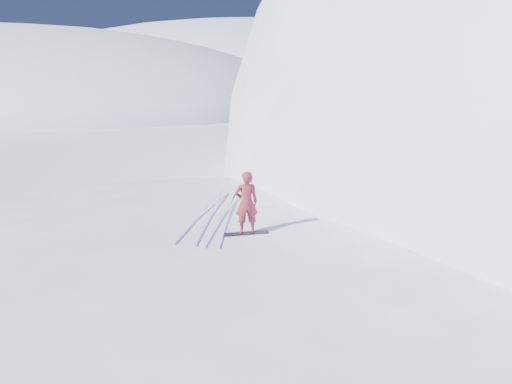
# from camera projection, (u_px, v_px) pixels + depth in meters

# --- Properties ---
(ground) EXTENTS (400.00, 400.00, 0.00)m
(ground) POSITION_uv_depth(u_px,v_px,m) (212.00, 359.00, 12.25)
(ground) COLOR white
(ground) RESTS_ON ground
(near_ridge) EXTENTS (36.00, 28.00, 4.80)m
(near_ridge) POSITION_uv_depth(u_px,v_px,m) (277.00, 309.00, 14.71)
(near_ridge) COLOR white
(near_ridge) RESTS_ON ground
(peak_shoulder) EXTENTS (28.00, 24.00, 18.00)m
(peak_shoulder) POSITION_uv_depth(u_px,v_px,m) (492.00, 192.00, 27.67)
(peak_shoulder) COLOR white
(peak_shoulder) RESTS_ON ground
(far_ridge_c) EXTENTS (140.00, 90.00, 36.00)m
(far_ridge_c) POSITION_uv_depth(u_px,v_px,m) (233.00, 89.00, 124.53)
(far_ridge_c) COLOR white
(far_ridge_c) RESTS_ON ground
(wind_bumps) EXTENTS (16.00, 14.40, 1.00)m
(wind_bumps) POSITION_uv_depth(u_px,v_px,m) (222.00, 315.00, 14.35)
(wind_bumps) COLOR white
(wind_bumps) RESTS_ON ground
(snowboard) EXTENTS (1.37, 0.90, 0.02)m
(snowboard) POSITION_uv_depth(u_px,v_px,m) (247.00, 233.00, 14.52)
(snowboard) COLOR black
(snowboard) RESTS_ON near_ridge
(snowboarder) EXTENTS (0.88, 0.77, 2.02)m
(snowboarder) POSITION_uv_depth(u_px,v_px,m) (246.00, 203.00, 14.23)
(snowboarder) COLOR maroon
(snowboarder) RESTS_ON snowboard
(board_tracks) EXTENTS (2.26, 5.96, 0.04)m
(board_tracks) POSITION_uv_depth(u_px,v_px,m) (216.00, 213.00, 16.35)
(board_tracks) COLOR silver
(board_tracks) RESTS_ON ground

